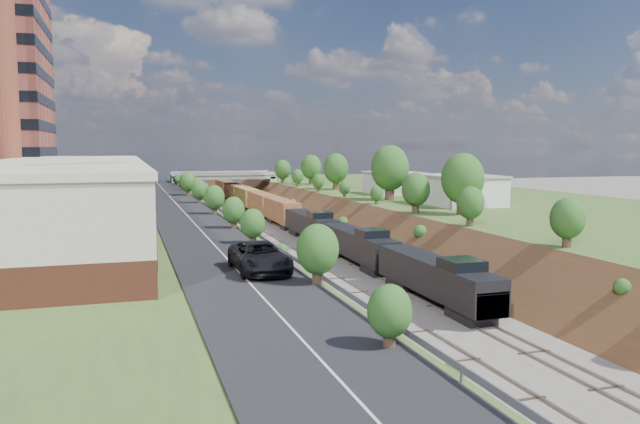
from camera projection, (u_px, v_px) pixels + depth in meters
ground at (561, 390)px, 34.28m from camera, size 400.00×400.00×0.00m
platform_left at (42, 230)px, 81.11m from camera, size 44.00×180.00×5.00m
platform_right at (485, 214)px, 100.78m from camera, size 44.00×180.00×5.00m
embankment_left at (212, 242)px, 87.93m from camera, size 10.00×180.00×10.00m
embankment_right at (358, 235)px, 94.48m from camera, size 10.00×180.00×10.00m
rail_left_track at (270, 238)px, 90.42m from camera, size 1.58×180.00×0.18m
rail_right_track at (305, 237)px, 91.97m from camera, size 1.58×180.00×0.18m
road at (179, 207)px, 86.06m from camera, size 8.00×180.00×0.10m
guardrail at (209, 203)px, 87.04m from camera, size 0.10×171.00×0.70m
commercial_building at (67, 196)px, 61.10m from camera, size 14.30×62.30×7.00m
smokestack at (2, 48)px, 74.07m from camera, size 3.20×3.20×40.00m
overpass at (223, 182)px, 149.52m from camera, size 24.50×8.30×7.40m
white_building_near at (459, 191)px, 89.88m from camera, size 9.00×12.00×4.00m
white_building_far at (393, 184)px, 110.63m from camera, size 8.00×10.00×3.60m
tree_right_large at (463, 179)px, 76.31m from camera, size 5.25×5.25×7.61m
tree_left_crest at (269, 227)px, 49.00m from camera, size 2.45×2.45×3.55m
freight_train at (263, 203)px, 119.11m from camera, size 2.95×150.65×4.55m
suv at (260, 257)px, 41.18m from camera, size 3.35×7.13×1.97m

